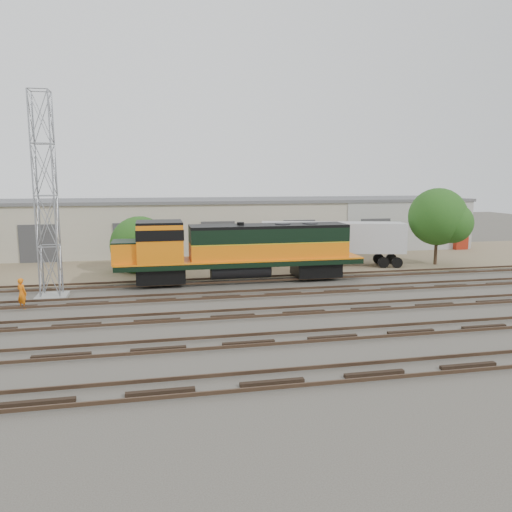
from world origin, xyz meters
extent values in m
plane|color=#47423A|center=(0.00, 0.00, 0.00)|extent=(140.00, 140.00, 0.00)
cube|color=#726047|center=(0.00, 15.00, 0.01)|extent=(80.00, 16.00, 0.02)
cube|color=black|center=(0.00, -12.00, 0.07)|extent=(80.00, 2.40, 0.14)
cube|color=#4C3828|center=(0.00, -12.75, 0.21)|extent=(80.00, 0.08, 0.14)
cube|color=#4C3828|center=(0.00, -11.25, 0.21)|extent=(80.00, 0.08, 0.14)
cube|color=black|center=(0.00, -7.50, 0.07)|extent=(80.00, 2.40, 0.14)
cube|color=#4C3828|center=(0.00, -8.25, 0.21)|extent=(80.00, 0.08, 0.14)
cube|color=#4C3828|center=(0.00, -6.75, 0.21)|extent=(80.00, 0.08, 0.14)
cube|color=black|center=(0.00, -3.00, 0.07)|extent=(80.00, 2.40, 0.14)
cube|color=#4C3828|center=(0.00, -3.75, 0.21)|extent=(80.00, 0.08, 0.14)
cube|color=#4C3828|center=(0.00, -2.25, 0.21)|extent=(80.00, 0.08, 0.14)
cube|color=black|center=(0.00, 1.50, 0.07)|extent=(80.00, 2.40, 0.14)
cube|color=#4C3828|center=(0.00, 0.75, 0.21)|extent=(80.00, 0.08, 0.14)
cube|color=#4C3828|center=(0.00, 2.25, 0.21)|extent=(80.00, 0.08, 0.14)
cube|color=black|center=(0.00, 6.00, 0.07)|extent=(80.00, 2.40, 0.14)
cube|color=#4C3828|center=(0.00, 5.25, 0.21)|extent=(80.00, 0.08, 0.14)
cube|color=#4C3828|center=(0.00, 6.75, 0.21)|extent=(80.00, 0.08, 0.14)
cube|color=#B7B099|center=(0.00, 23.00, 2.50)|extent=(58.00, 10.00, 5.00)
cube|color=#59595B|center=(0.00, 23.00, 5.15)|extent=(58.40, 10.40, 0.30)
cube|color=#999993|center=(22.00, 17.95, 2.50)|extent=(14.00, 0.10, 5.00)
cube|color=#333335|center=(-14.00, 17.94, 1.70)|extent=(3.20, 0.12, 3.40)
cube|color=#333335|center=(-6.00, 17.94, 1.70)|extent=(3.20, 0.12, 3.40)
cube|color=#333335|center=(2.00, 17.94, 1.70)|extent=(3.20, 0.12, 3.40)
cube|color=#333335|center=(10.00, 17.94, 1.70)|extent=(3.20, 0.12, 3.40)
cube|color=#333335|center=(18.00, 17.94, 1.70)|extent=(3.20, 0.12, 3.40)
cube|color=black|center=(-3.62, 6.00, 0.79)|extent=(3.30, 2.47, 1.03)
cube|color=black|center=(7.71, 6.00, 0.79)|extent=(3.30, 2.47, 1.03)
cube|color=black|center=(2.04, 6.00, 1.49)|extent=(17.51, 3.09, 0.36)
cylinder|color=black|center=(2.04, 6.00, 0.85)|extent=(4.33, 1.13, 1.13)
cube|color=orange|center=(4.10, 6.00, 2.29)|extent=(11.33, 2.68, 1.24)
cube|color=black|center=(4.10, 6.00, 3.42)|extent=(11.33, 2.68, 1.03)
cube|color=black|center=(4.10, 6.00, 4.04)|extent=(11.33, 2.68, 0.21)
cube|color=orange|center=(-3.62, 6.00, 3.01)|extent=(3.09, 3.09, 2.68)
cube|color=black|center=(-3.62, 6.00, 4.43)|extent=(3.09, 3.09, 0.16)
cube|color=orange|center=(-5.99, 6.00, 2.39)|extent=(1.65, 2.47, 1.44)
cube|color=gray|center=(-10.38, 3.74, 0.10)|extent=(1.85, 1.85, 0.20)
cylinder|color=gray|center=(-10.94, 4.30, 6.38)|extent=(0.09, 0.09, 12.36)
cylinder|color=gray|center=(-9.81, 4.30, 6.38)|extent=(0.09, 0.09, 12.36)
cylinder|color=gray|center=(-10.94, 3.17, 6.38)|extent=(0.09, 0.09, 12.36)
cylinder|color=gray|center=(-9.81, 3.17, 6.38)|extent=(0.09, 0.09, 12.36)
imported|color=orange|center=(-11.54, 1.33, 0.89)|extent=(0.78, 0.74, 1.79)
cube|color=silver|center=(10.92, 11.23, 2.46)|extent=(12.30, 5.24, 2.51)
cube|color=black|center=(15.51, 10.09, 0.46)|extent=(2.72, 2.79, 0.93)
cube|color=black|center=(6.19, 11.44, 0.60)|extent=(0.14, 0.14, 1.21)
cube|color=black|center=(6.63, 13.24, 0.60)|extent=(0.14, 0.14, 1.21)
cube|color=navy|center=(14.78, 18.23, 0.75)|extent=(1.72, 1.63, 1.50)
cube|color=maroon|center=(27.59, 18.13, 0.70)|extent=(1.61, 1.52, 1.40)
cylinder|color=#382619|center=(-5.10, 11.94, 0.21)|extent=(0.32, 0.32, 0.43)
sphere|color=#164F18|center=(-5.10, 11.94, 2.08)|extent=(4.72, 4.72, 4.72)
sphere|color=#164F18|center=(-4.16, 11.23, 1.61)|extent=(3.31, 3.31, 3.31)
cylinder|color=#382619|center=(19.89, 9.87, 1.23)|extent=(0.28, 0.28, 2.45)
sphere|color=#164F18|center=(19.89, 9.87, 4.17)|extent=(4.90, 4.90, 4.90)
sphere|color=#164F18|center=(20.87, 9.13, 3.68)|extent=(3.43, 3.43, 3.43)
camera|label=1|loc=(-4.11, -28.73, 7.42)|focal=35.00mm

